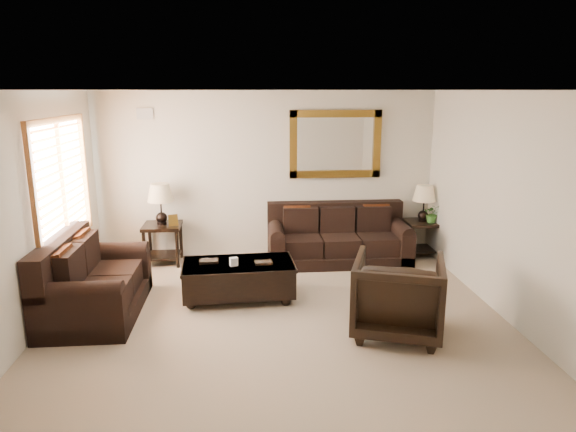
{
  "coord_description": "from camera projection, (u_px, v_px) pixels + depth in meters",
  "views": [
    {
      "loc": [
        -0.36,
        -5.83,
        2.69
      ],
      "look_at": [
        0.19,
        0.6,
        1.12
      ],
      "focal_mm": 32.0,
      "sensor_mm": 36.0,
      "label": 1
    }
  ],
  "objects": [
    {
      "name": "room",
      "position": [
        277.0,
        209.0,
        5.99
      ],
      "size": [
        5.51,
        5.01,
        2.71
      ],
      "color": "gray",
      "rests_on": "ground"
    },
    {
      "name": "window",
      "position": [
        63.0,
        182.0,
        6.59
      ],
      "size": [
        0.07,
        1.96,
        1.66
      ],
      "color": "white",
      "rests_on": "room"
    },
    {
      "name": "mirror",
      "position": [
        335.0,
        144.0,
        8.35
      ],
      "size": [
        1.5,
        0.06,
        1.1
      ],
      "color": "#513210",
      "rests_on": "room"
    },
    {
      "name": "air_vent",
      "position": [
        145.0,
        114.0,
        8.0
      ],
      "size": [
        0.25,
        0.02,
        0.18
      ],
      "primitive_type": "cube",
      "color": "#999999",
      "rests_on": "room"
    },
    {
      "name": "sofa",
      "position": [
        338.0,
        241.0,
        8.32
      ],
      "size": [
        2.24,
        0.97,
        0.92
      ],
      "color": "black",
      "rests_on": "room"
    },
    {
      "name": "loveseat",
      "position": [
        91.0,
        286.0,
        6.31
      ],
      "size": [
        1.03,
        1.74,
        0.98
      ],
      "rotation": [
        0.0,
        0.0,
        1.57
      ],
      "color": "black",
      "rests_on": "room"
    },
    {
      "name": "end_table_left",
      "position": [
        161.0,
        212.0,
        8.07
      ],
      "size": [
        0.59,
        0.59,
        1.29
      ],
      "color": "black",
      "rests_on": "room"
    },
    {
      "name": "end_table_right",
      "position": [
        423.0,
        210.0,
        8.45
      ],
      "size": [
        0.54,
        0.54,
        1.2
      ],
      "color": "black",
      "rests_on": "room"
    },
    {
      "name": "coffee_table",
      "position": [
        239.0,
        276.0,
        6.78
      ],
      "size": [
        1.5,
        0.87,
        0.62
      ],
      "rotation": [
        0.0,
        0.0,
        0.06
      ],
      "color": "black",
      "rests_on": "room"
    },
    {
      "name": "armchair",
      "position": [
        398.0,
        292.0,
        5.76
      ],
      "size": [
        1.21,
        1.17,
        1.0
      ],
      "primitive_type": "imported",
      "rotation": [
        0.0,
        0.0,
        2.82
      ],
      "color": "black",
      "rests_on": "floor"
    },
    {
      "name": "potted_plant",
      "position": [
        432.0,
        215.0,
        8.38
      ],
      "size": [
        0.35,
        0.37,
        0.24
      ],
      "primitive_type": "imported",
      "rotation": [
        0.0,
        0.0,
        -0.27
      ],
      "color": "#2E5E20",
      "rests_on": "end_table_right"
    }
  ]
}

